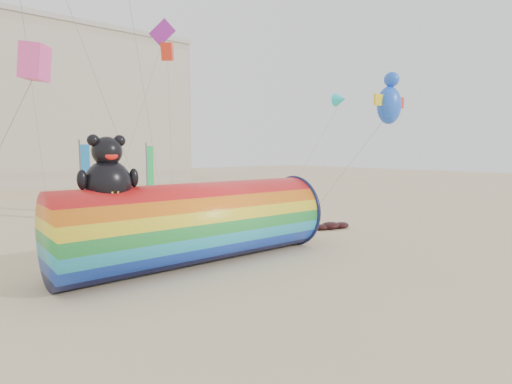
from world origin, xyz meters
TOP-DOWN VIEW (x-y plane):
  - ground at (0.00, 0.00)m, footprint 160.00×160.00m
  - windsock_assembly at (-4.12, -0.46)m, footprint 11.08×3.37m
  - kite_handler at (4.94, 2.61)m, footprint 0.71×0.68m
  - fabric_bundle at (5.59, 0.74)m, footprint 2.62×1.35m
  - festival_banners at (-2.00, 14.49)m, footprint 7.18×4.98m
  - flying_kites at (-1.16, 4.89)m, footprint 27.51×12.48m

SIDE VIEW (x-z plane):
  - ground at x=0.00m, z-range 0.00..0.00m
  - fabric_bundle at x=5.59m, z-range -0.03..0.37m
  - kite_handler at x=4.94m, z-range 0.00..1.63m
  - windsock_assembly at x=-4.12m, z-range -0.86..4.25m
  - festival_banners at x=-2.00m, z-range 0.04..5.24m
  - flying_kites at x=-1.16m, z-range 7.58..16.18m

